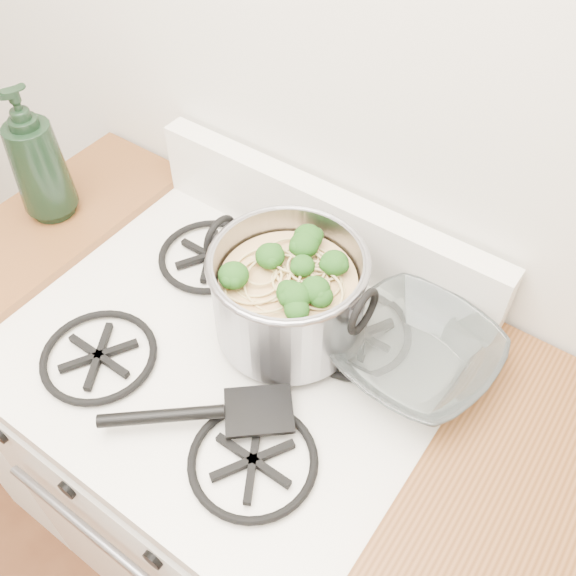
# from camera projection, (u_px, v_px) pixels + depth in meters

# --- Properties ---
(gas_range) EXTENTS (0.76, 0.66, 0.92)m
(gas_range) POSITION_uv_depth(u_px,v_px,m) (242.00, 467.00, 1.49)
(gas_range) COLOR white
(gas_range) RESTS_ON ground
(counter_left) EXTENTS (0.25, 0.65, 0.92)m
(counter_left) POSITION_uv_depth(u_px,v_px,m) (90.00, 357.00, 1.67)
(counter_left) COLOR silver
(counter_left) RESTS_ON ground
(stock_pot) EXTENTS (0.30, 0.27, 0.18)m
(stock_pot) POSITION_uv_depth(u_px,v_px,m) (288.00, 295.00, 1.09)
(stock_pot) COLOR gray
(stock_pot) RESTS_ON gas_range
(spatula) EXTENTS (0.42, 0.42, 0.02)m
(spatula) POSITION_uv_depth(u_px,v_px,m) (259.00, 408.00, 1.03)
(spatula) COLOR black
(spatula) RESTS_ON gas_range
(glass_bowl) EXTENTS (0.12, 0.12, 0.03)m
(glass_bowl) POSITION_uv_depth(u_px,v_px,m) (413.00, 360.00, 1.09)
(glass_bowl) COLOR white
(glass_bowl) RESTS_ON gas_range
(bottle) EXTENTS (0.15, 0.15, 0.29)m
(bottle) POSITION_uv_depth(u_px,v_px,m) (35.00, 154.00, 1.25)
(bottle) COLOR black
(bottle) RESTS_ON counter_left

